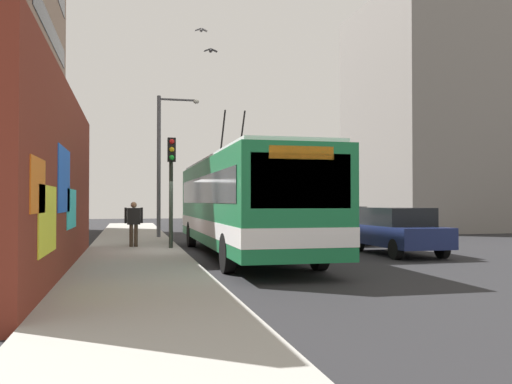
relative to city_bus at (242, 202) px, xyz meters
name	(u,v)px	position (x,y,z in m)	size (l,w,h in m)	color
ground_plane	(183,254)	(1.20, 1.80, -1.79)	(80.00, 80.00, 0.00)	#232326
sidewalk_slab	(135,253)	(1.20, 3.40, -1.71)	(48.00, 3.20, 0.15)	#9E9B93
graffiti_wall	(64,181)	(-3.36, 5.15, 0.49)	(12.94, 0.32, 4.57)	maroon
building_far_right	(428,117)	(14.23, -15.20, 5.50)	(10.26, 7.97, 14.58)	gray
city_bus	(242,202)	(0.00, 0.00, 0.00)	(12.61, 2.68, 4.98)	#19723F
parked_car_navy	(397,230)	(-0.62, -5.20, -0.95)	(4.26, 1.82, 1.58)	navy
parked_car_silver	(336,223)	(4.87, -5.20, -0.95)	(4.70, 1.86, 1.58)	#B7B7BC
parked_car_champagne	(295,219)	(10.85, -5.20, -0.95)	(4.87, 1.80, 1.58)	#C6B793
parked_car_white	(270,216)	(16.34, -5.20, -0.95)	(4.44, 1.90, 1.58)	white
pedestrian_midblock	(134,221)	(2.87, 3.43, -0.69)	(0.22, 0.66, 1.62)	#3F3326
traffic_light	(171,173)	(1.89, 2.15, 1.00)	(0.49, 0.28, 3.90)	#2D382D
street_lamp	(164,155)	(8.21, 2.02, 2.16)	(0.44, 1.97, 6.57)	#4C4C51
flying_pigeons	(225,20)	(2.95, 0.07, 6.91)	(9.04, 1.72, 1.54)	gray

